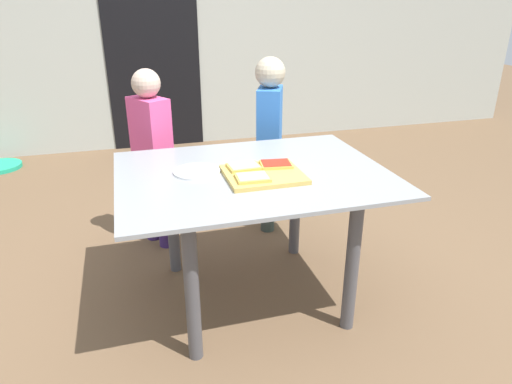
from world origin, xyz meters
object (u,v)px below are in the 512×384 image
object	(u,v)px
pizza_slice_far_right	(276,164)
child_left	(152,150)
pizza_slice_near_left	(253,177)
pizza_slice_far_left	(244,166)
child_right	(270,132)
plate_white_left	(197,171)
dining_table	(253,195)
cutting_board	(263,174)

from	to	relation	value
pizza_slice_far_right	child_left	size ratio (longest dim) A/B	0.15
pizza_slice_near_left	pizza_slice_far_left	size ratio (longest dim) A/B	1.00
pizza_slice_far_left	child_right	distance (m)	0.82
pizza_slice_far_right	plate_white_left	world-z (taller)	pizza_slice_far_right
dining_table	pizza_slice_far_left	world-z (taller)	pizza_slice_far_left
child_left	plate_white_left	bearing A→B (deg)	-75.87
pizza_slice_far_left	child_right	bearing A→B (deg)	63.92
dining_table	plate_white_left	xyz separation A→B (m)	(-0.25, 0.07, 0.12)
pizza_slice_near_left	child_right	size ratio (longest dim) A/B	0.13
cutting_board	pizza_slice_far_left	distance (m)	0.11
dining_table	pizza_slice_near_left	distance (m)	0.20
cutting_board	pizza_slice_far_right	xyz separation A→B (m)	(0.08, 0.06, 0.02)
pizza_slice_far_left	child_left	size ratio (longest dim) A/B	0.14
dining_table	plate_white_left	world-z (taller)	plate_white_left
child_left	pizza_slice_far_left	bearing A→B (deg)	-62.06
dining_table	pizza_slice_far_right	bearing A→B (deg)	-2.14
pizza_slice_far_left	pizza_slice_far_right	bearing A→B (deg)	-5.48
pizza_slice_near_left	pizza_slice_far_right	distance (m)	0.20
dining_table	plate_white_left	bearing A→B (deg)	165.02
plate_white_left	child_right	xyz separation A→B (m)	(0.57, 0.67, -0.04)
pizza_slice_far_right	child_right	distance (m)	0.78
dining_table	pizza_slice_near_left	size ratio (longest dim) A/B	8.29
pizza_slice_near_left	child_right	world-z (taller)	child_right
plate_white_left	child_left	world-z (taller)	child_left
pizza_slice_far_left	child_left	world-z (taller)	child_left
child_left	child_right	distance (m)	0.73
cutting_board	child_left	xyz separation A→B (m)	(-0.44, 0.78, -0.08)
cutting_board	plate_white_left	size ratio (longest dim) A/B	1.58
dining_table	plate_white_left	size ratio (longest dim) A/B	5.71
pizza_slice_near_left	child_left	xyz separation A→B (m)	(-0.37, 0.85, -0.10)
pizza_slice_far_left	child_right	world-z (taller)	child_right
child_left	child_right	world-z (taller)	child_right
child_left	dining_table	bearing A→B (deg)	-59.92
pizza_slice_far_right	pizza_slice_far_left	xyz separation A→B (m)	(-0.15, 0.01, 0.00)
pizza_slice_near_left	pizza_slice_far_right	bearing A→B (deg)	40.80
pizza_slice_near_left	plate_white_left	bearing A→B (deg)	136.24
pizza_slice_near_left	pizza_slice_far_left	bearing A→B (deg)	90.47
pizza_slice_near_left	cutting_board	bearing A→B (deg)	43.85
dining_table	child_left	world-z (taller)	child_left
plate_white_left	child_right	distance (m)	0.88
pizza_slice_far_right	pizza_slice_far_left	bearing A→B (deg)	174.52
child_left	pizza_slice_near_left	bearing A→B (deg)	-66.22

